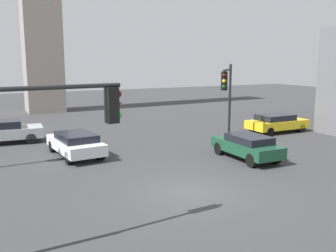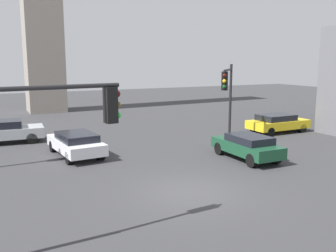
{
  "view_description": "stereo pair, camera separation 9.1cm",
  "coord_description": "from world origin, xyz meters",
  "px_view_note": "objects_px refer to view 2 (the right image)",
  "views": [
    {
      "loc": [
        -6.86,
        -11.88,
        4.93
      ],
      "look_at": [
        0.73,
        3.31,
        1.95
      ],
      "focal_mm": 40.51,
      "sensor_mm": 36.0,
      "label": 1
    },
    {
      "loc": [
        -6.78,
        -11.92,
        4.93
      ],
      "look_at": [
        0.73,
        3.31,
        1.95
      ],
      "focal_mm": 40.51,
      "sensor_mm": 36.0,
      "label": 2
    }
  ],
  "objects_px": {
    "traffic_light_0": "(42,127)",
    "car_2": "(76,143)",
    "car_3": "(247,146)",
    "car_4": "(277,123)",
    "car_1": "(2,131)",
    "traffic_light_2": "(228,88)"
  },
  "relations": [
    {
      "from": "car_2",
      "to": "car_4",
      "type": "bearing_deg",
      "value": -93.76
    },
    {
      "from": "traffic_light_2",
      "to": "car_4",
      "type": "distance_m",
      "value": 6.1
    },
    {
      "from": "traffic_light_0",
      "to": "car_2",
      "type": "height_order",
      "value": "traffic_light_0"
    },
    {
      "from": "traffic_light_0",
      "to": "car_2",
      "type": "relative_size",
      "value": 1.04
    },
    {
      "from": "traffic_light_0",
      "to": "car_1",
      "type": "xyz_separation_m",
      "value": [
        -0.4,
        14.43,
        -2.53
      ]
    },
    {
      "from": "traffic_light_2",
      "to": "car_3",
      "type": "height_order",
      "value": "traffic_light_2"
    },
    {
      "from": "car_1",
      "to": "car_2",
      "type": "xyz_separation_m",
      "value": [
        3.29,
        -4.98,
        -0.06
      ]
    },
    {
      "from": "car_1",
      "to": "car_4",
      "type": "xyz_separation_m",
      "value": [
        17.17,
        -4.6,
        -0.06
      ]
    },
    {
      "from": "car_2",
      "to": "car_3",
      "type": "height_order",
      "value": "car_3"
    },
    {
      "from": "traffic_light_0",
      "to": "traffic_light_2",
      "type": "relative_size",
      "value": 0.99
    },
    {
      "from": "car_3",
      "to": "car_4",
      "type": "bearing_deg",
      "value": -52.45
    },
    {
      "from": "traffic_light_2",
      "to": "car_3",
      "type": "relative_size",
      "value": 1.18
    },
    {
      "from": "traffic_light_0",
      "to": "car_3",
      "type": "distance_m",
      "value": 11.83
    },
    {
      "from": "traffic_light_2",
      "to": "car_2",
      "type": "xyz_separation_m",
      "value": [
        -8.6,
        1.15,
        -2.64
      ]
    },
    {
      "from": "traffic_light_0",
      "to": "traffic_light_2",
      "type": "bearing_deg",
      "value": 29.53
    },
    {
      "from": "traffic_light_2",
      "to": "car_1",
      "type": "height_order",
      "value": "traffic_light_2"
    },
    {
      "from": "car_3",
      "to": "traffic_light_0",
      "type": "bearing_deg",
      "value": 115.83
    },
    {
      "from": "car_1",
      "to": "car_3",
      "type": "xyz_separation_m",
      "value": [
        10.82,
        -9.44,
        -0.05
      ]
    },
    {
      "from": "car_2",
      "to": "car_4",
      "type": "relative_size",
      "value": 1.05
    },
    {
      "from": "traffic_light_0",
      "to": "car_2",
      "type": "bearing_deg",
      "value": 66.68
    },
    {
      "from": "car_3",
      "to": "car_4",
      "type": "distance_m",
      "value": 7.98
    },
    {
      "from": "traffic_light_0",
      "to": "car_4",
      "type": "height_order",
      "value": "traffic_light_0"
    }
  ]
}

